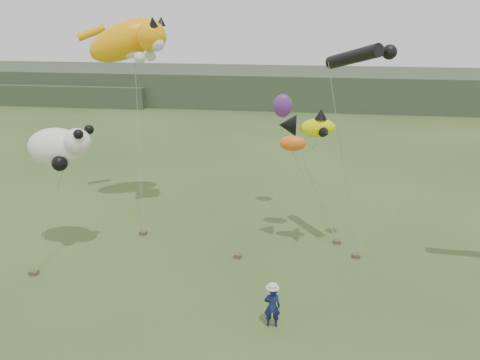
{
  "coord_description": "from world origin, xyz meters",
  "views": [
    {
      "loc": [
        1.19,
        -14.36,
        11.08
      ],
      "look_at": [
        -1.19,
        3.0,
        4.69
      ],
      "focal_mm": 35.0,
      "sensor_mm": 36.0,
      "label": 1
    }
  ],
  "objects": [
    {
      "name": "ground",
      "position": [
        0.0,
        0.0,
        0.0
      ],
      "size": [
        120.0,
        120.0,
        0.0
      ],
      "primitive_type": "plane",
      "color": "#385123",
      "rests_on": "ground"
    },
    {
      "name": "headland",
      "position": [
        -3.11,
        44.69,
        1.92
      ],
      "size": [
        90.0,
        13.0,
        4.0
      ],
      "color": "#2D3D28",
      "rests_on": "ground"
    },
    {
      "name": "festival_attendant",
      "position": [
        0.39,
        0.18,
        0.83
      ],
      "size": [
        0.64,
        0.45,
        1.67
      ],
      "primitive_type": "imported",
      "rotation": [
        0.0,
        0.0,
        3.23
      ],
      "color": "#131A4A",
      "rests_on": "ground"
    },
    {
      "name": "sandbag_anchors",
      "position": [
        -2.33,
        5.43,
        0.09
      ],
      "size": [
        14.71,
        5.13,
        0.19
      ],
      "color": "brown",
      "rests_on": "ground"
    },
    {
      "name": "cat_kite",
      "position": [
        -8.1,
        10.61,
        9.56
      ],
      "size": [
        5.53,
        3.42,
        3.24
      ],
      "color": "#FBA206",
      "rests_on": "ground"
    },
    {
      "name": "fish_kite",
      "position": [
        1.36,
        6.41,
        6.16
      ],
      "size": [
        2.56,
        1.76,
        1.35
      ],
      "color": "#F0F003",
      "rests_on": "ground"
    },
    {
      "name": "tube_kites",
      "position": [
        7.14,
        5.64,
        8.44
      ],
      "size": [
        10.09,
        3.91,
        2.77
      ],
      "color": "black",
      "rests_on": "ground"
    },
    {
      "name": "panda_kite",
      "position": [
        -9.76,
        4.88,
        5.19
      ],
      "size": [
        3.16,
        2.04,
        1.96
      ],
      "color": "white",
      "rests_on": "ground"
    },
    {
      "name": "misc_kites",
      "position": [
        0.37,
        9.68,
        5.56
      ],
      "size": [
        1.86,
        3.5,
        2.35
      ],
      "color": "orange",
      "rests_on": "ground"
    }
  ]
}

